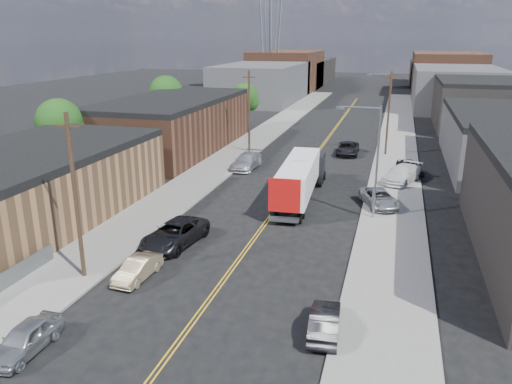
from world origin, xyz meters
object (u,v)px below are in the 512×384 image
Objects in this scene: car_ahead_truck at (348,148)px; semi_truck at (302,175)px; car_left_b at (138,269)px; car_left_c at (175,234)px; car_right_lot_b at (402,174)px; car_left_a at (25,339)px; car_left_d at (247,161)px; car_right_lot_c at (410,167)px; car_right_lot_a at (379,198)px; car_right_oncoming at (325,321)px.

semi_truck is at bearing -98.13° from car_ahead_truck.
car_left_b is 0.65× the size of car_left_c.
car_left_c is 25.10m from car_right_lot_b.
car_left_d is at bearing 89.65° from car_left_a.
car_ahead_truck is at bearing 111.13° from car_right_lot_c.
semi_truck reaches higher than car_left_b.
car_left_c is at bearing -106.89° from car_ahead_truck.
semi_truck is 3.73× the size of car_left_b.
car_right_lot_a is (6.79, -0.70, -1.29)m from semi_truck.
car_left_a is 34.58m from car_left_d.
car_right_oncoming is 20.04m from car_right_lot_a.
car_left_c is 1.04× the size of car_right_lot_b.
car_right_lot_b is at bearing 63.39° from car_left_a.
car_left_b is at bearing -17.61° from car_right_oncoming.
car_right_lot_c reaches higher than car_left_d.
car_left_c reaches higher than car_right_lot_a.
car_right_lot_b is (1.88, 8.00, 0.13)m from car_right_lot_a.
car_left_b is 37.46m from car_ahead_truck.
car_right_lot_c is (15.93, 28.38, 0.26)m from car_left_b.
semi_truck reaches higher than car_right_lot_b.
car_right_oncoming is (11.60, -2.73, 0.03)m from car_left_b.
car_left_b is at bearing -113.24° from semi_truck.
car_ahead_truck is at bearing 82.04° from car_left_c.
car_left_c is 32.39m from car_ahead_truck.
car_right_lot_a is at bearing -124.06° from car_right_lot_c.
car_left_c is (1.40, 13.18, 0.14)m from car_left_a.
car_right_oncoming is at bearing -74.58° from car_right_lot_b.
car_right_oncoming is 0.71× the size of car_right_lot_b.
car_right_lot_b reaches higher than car_right_lot_c.
car_right_lot_b is (16.40, -1.41, 0.15)m from car_left_d.
car_ahead_truck reaches higher than car_left_a.
car_left_d is at bearing 128.30° from semi_truck.
car_left_c is at bearing -83.61° from car_left_d.
car_right_lot_b is 3.23m from car_right_lot_c.
car_right_lot_a is 8.22m from car_right_lot_b.
car_left_a is 45.51m from car_ahead_truck.
car_right_lot_b reaches higher than car_left_b.
car_right_lot_a is 0.92× the size of car_ahead_truck.
car_right_lot_b is at bearing -61.34° from car_ahead_truck.
car_right_lot_a reaches higher than car_left_a.
car_right_lot_a is at bearing -29.83° from car_left_d.
car_right_lot_a is (13.29, 17.24, 0.21)m from car_left_b.
car_right_lot_b is at bearing 36.79° from semi_truck.
car_right_lot_a is (14.69, 25.18, 0.15)m from car_left_a.
semi_truck is at bearing 152.43° from car_right_lot_a.
car_right_lot_a is at bearing -77.88° from car_ahead_truck.
car_left_d is 1.14× the size of car_right_lot_a.
car_right_lot_b is (15.17, 25.24, 0.34)m from car_left_b.
car_ahead_truck is (9.97, 9.78, -0.07)m from car_left_d.
semi_truck is 11.39m from car_right_lot_b.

